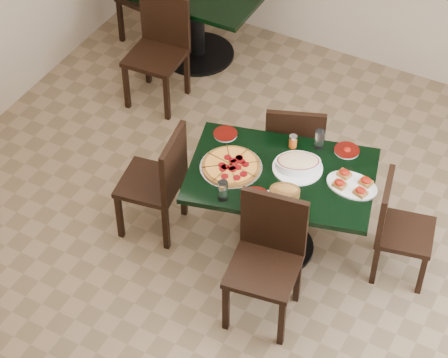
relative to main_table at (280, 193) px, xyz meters
The scene contains 19 objects.
floor 0.68m from the main_table, 125.64° to the right, with size 5.50×5.50×0.00m, color brown.
main_table is the anchor object (origin of this frame).
back_table 2.44m from the main_table, 133.25° to the left, with size 1.23×0.90×0.75m.
chair_far 0.56m from the main_table, 104.93° to the left, with size 0.55×0.55×0.90m.
chair_near 0.51m from the main_table, 73.13° to the right, with size 0.50×0.50×0.94m.
chair_right 0.81m from the main_table, 15.04° to the left, with size 0.45×0.45×0.81m.
chair_left 0.86m from the main_table, 165.78° to the right, with size 0.48×0.48×0.90m.
back_chair_near 2.01m from the main_table, 145.57° to the left, with size 0.47×0.47×0.95m.
pepperoni_pizza 0.40m from the main_table, 160.50° to the right, with size 0.42×0.42×0.04m.
lasagna_casserole 0.26m from the main_table, 51.73° to the left, with size 0.36×0.34×0.09m.
bread_basket 0.30m from the main_table, 59.44° to the right, with size 0.24×0.20×0.09m.
bruschetta_platter 0.51m from the main_table, 13.40° to the left, with size 0.36×0.26×0.05m.
side_plate_near 0.35m from the main_table, 99.10° to the right, with size 0.20×0.20×0.02m.
side_plate_far_r 0.54m from the main_table, 54.02° to the left, with size 0.17×0.17×0.03m.
side_plate_far_l 0.57m from the main_table, 162.33° to the left, with size 0.17×0.17×0.02m.
napkin_setting 0.33m from the main_table, 94.31° to the right, with size 0.18×0.18×0.01m.
water_glass_a 0.45m from the main_table, 73.03° to the left, with size 0.07×0.07×0.14m, color white.
water_glass_b 0.52m from the main_table, 120.79° to the right, with size 0.07×0.07×0.14m, color white.
pepper_shaker 0.36m from the main_table, 100.21° to the left, with size 0.06×0.06×0.09m.
Camera 1 is at (1.88, -3.56, 4.77)m, focal length 70.00 mm.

